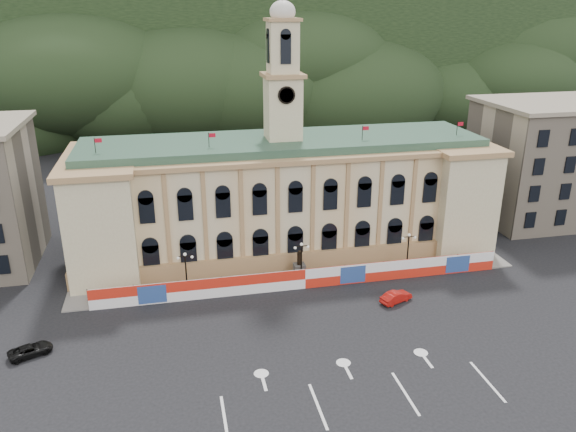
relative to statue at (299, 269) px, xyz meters
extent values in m
plane|color=black|center=(0.00, -18.00, -1.19)|extent=(260.00, 260.00, 0.00)
cube|color=black|center=(0.00, 112.00, 20.81)|extent=(230.00, 70.00, 44.00)
cube|color=#595651|center=(35.00, 92.00, 28.81)|extent=(22.00, 8.00, 14.00)
cube|color=#595651|center=(-48.00, 90.00, 24.81)|extent=(16.00, 7.00, 10.00)
cube|color=beige|center=(0.00, 10.00, 5.81)|extent=(55.00, 15.00, 14.00)
cube|color=#A37C4F|center=(0.00, 2.20, 0.01)|extent=(56.00, 0.80, 2.40)
cube|color=#A37C4F|center=(0.00, 10.00, 13.11)|extent=(56.20, 16.20, 0.60)
cube|color=#325340|center=(0.00, 10.00, 13.81)|extent=(53.00, 13.00, 1.20)
cube|color=beige|center=(-23.50, 9.00, 5.81)|extent=(8.00, 17.00, 14.00)
cube|color=beige|center=(23.50, 9.00, 5.81)|extent=(8.00, 17.00, 14.00)
cube|color=beige|center=(0.00, 10.00, 18.41)|extent=(4.40, 4.40, 8.00)
cube|color=#A37C4F|center=(0.00, 10.00, 22.61)|extent=(5.20, 5.20, 0.50)
cube|color=beige|center=(0.00, 10.00, 25.91)|extent=(3.60, 3.60, 6.50)
cube|color=#A37C4F|center=(0.00, 10.00, 29.31)|extent=(4.20, 4.20, 0.40)
cylinder|color=black|center=(0.00, 7.70, 20.41)|extent=(2.20, 0.20, 2.20)
ellipsoid|color=silver|center=(0.00, 10.00, 30.21)|extent=(3.20, 3.20, 2.72)
cube|color=tan|center=(43.00, 13.00, 7.81)|extent=(20.00, 16.00, 18.00)
cube|color=gray|center=(43.00, 13.00, 17.11)|extent=(21.00, 17.00, 0.60)
cube|color=red|center=(0.00, -3.00, 0.06)|extent=(50.00, 0.25, 2.50)
cube|color=navy|center=(-18.00, -3.14, 0.06)|extent=(3.20, 0.05, 2.20)
cube|color=navy|center=(6.00, -3.14, 0.06)|extent=(3.20, 0.05, 2.20)
cube|color=navy|center=(20.00, -3.14, 0.06)|extent=(3.20, 0.05, 2.20)
cube|color=slate|center=(0.00, -0.25, -1.11)|extent=(56.00, 5.50, 0.16)
cube|color=#595651|center=(0.00, 0.00, -0.29)|extent=(1.40, 1.40, 1.80)
cylinder|color=black|center=(0.00, 0.00, 1.41)|extent=(0.60, 0.60, 1.60)
sphere|color=black|center=(0.00, 0.00, 2.31)|extent=(0.44, 0.44, 0.44)
cylinder|color=black|center=(-14.00, -1.00, -1.04)|extent=(0.44, 0.44, 0.30)
cylinder|color=black|center=(-14.00, -1.00, 1.21)|extent=(0.18, 0.18, 4.80)
cube|color=black|center=(-14.00, -1.00, 3.51)|extent=(1.60, 0.08, 0.08)
sphere|color=silver|center=(-14.80, -1.00, 3.36)|extent=(0.36, 0.36, 0.36)
sphere|color=silver|center=(-13.20, -1.00, 3.36)|extent=(0.36, 0.36, 0.36)
sphere|color=silver|center=(-14.00, -1.00, 3.76)|extent=(0.40, 0.40, 0.40)
cylinder|color=black|center=(0.00, -1.00, -1.04)|extent=(0.44, 0.44, 0.30)
cylinder|color=black|center=(0.00, -1.00, 1.21)|extent=(0.18, 0.18, 4.80)
cube|color=black|center=(0.00, -1.00, 3.51)|extent=(1.60, 0.08, 0.08)
sphere|color=silver|center=(-0.80, -1.00, 3.36)|extent=(0.36, 0.36, 0.36)
sphere|color=silver|center=(0.80, -1.00, 3.36)|extent=(0.36, 0.36, 0.36)
sphere|color=silver|center=(0.00, -1.00, 3.76)|extent=(0.40, 0.40, 0.40)
cylinder|color=black|center=(14.00, -1.00, -1.04)|extent=(0.44, 0.44, 0.30)
cylinder|color=black|center=(14.00, -1.00, 1.21)|extent=(0.18, 0.18, 4.80)
cube|color=black|center=(14.00, -1.00, 3.51)|extent=(1.60, 0.08, 0.08)
sphere|color=silver|center=(13.20, -1.00, 3.36)|extent=(0.36, 0.36, 0.36)
sphere|color=silver|center=(14.80, -1.00, 3.36)|extent=(0.36, 0.36, 0.36)
sphere|color=silver|center=(14.00, -1.00, 3.76)|extent=(0.40, 0.40, 0.40)
imported|color=#AA110C|center=(9.46, -8.49, -0.53)|extent=(4.22, 4.97, 1.31)
imported|color=black|center=(-29.60, -10.85, -0.62)|extent=(4.97, 5.53, 1.14)
camera|label=1|loc=(-14.76, -61.78, 31.03)|focal=35.00mm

